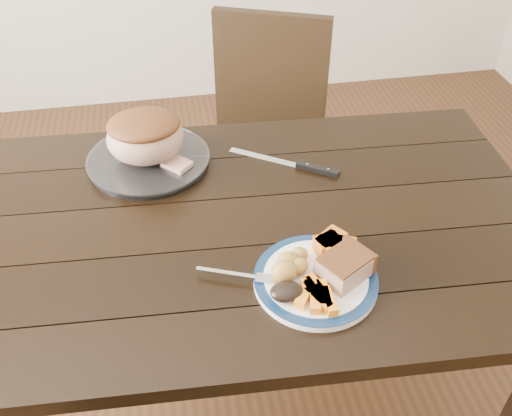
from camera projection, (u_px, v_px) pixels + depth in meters
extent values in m
plane|color=#472B16|center=(231.00, 393.00, 1.87)|extent=(4.00, 4.00, 0.00)
cube|color=black|center=(223.00, 228.00, 1.40)|extent=(1.65, 0.99, 0.04)
cube|color=black|center=(424.00, 220.00, 1.99)|extent=(0.07, 0.07, 0.71)
cube|color=black|center=(259.00, 161.00, 2.10)|extent=(0.55, 0.55, 0.04)
cube|color=black|center=(271.00, 74.00, 2.09)|extent=(0.40, 0.20, 0.46)
cube|color=black|center=(311.00, 188.00, 2.36)|extent=(0.04, 0.04, 0.43)
cube|color=black|center=(297.00, 247.00, 2.09)|extent=(0.04, 0.04, 0.43)
cube|color=black|center=(226.00, 177.00, 2.42)|extent=(0.04, 0.04, 0.43)
cube|color=black|center=(202.00, 233.00, 2.15)|extent=(0.04, 0.04, 0.43)
cylinder|color=white|center=(315.00, 280.00, 1.23)|extent=(0.27, 0.27, 0.02)
torus|color=#0E2546|center=(316.00, 278.00, 1.23)|extent=(0.27, 0.27, 0.02)
cylinder|color=white|center=(149.00, 161.00, 1.57)|extent=(0.33, 0.33, 0.02)
cube|color=tan|center=(344.00, 267.00, 1.21)|extent=(0.13, 0.13, 0.05)
ellipsoid|color=gold|center=(298.00, 266.00, 1.22)|extent=(0.04, 0.04, 0.04)
ellipsoid|color=gold|center=(284.00, 271.00, 1.20)|extent=(0.06, 0.05, 0.05)
ellipsoid|color=gold|center=(299.00, 255.00, 1.25)|extent=(0.04, 0.04, 0.03)
ellipsoid|color=gold|center=(288.00, 261.00, 1.23)|extent=(0.05, 0.04, 0.04)
cube|color=orange|center=(304.00, 295.00, 1.17)|extent=(0.06, 0.07, 0.02)
cube|color=orange|center=(318.00, 299.00, 1.16)|extent=(0.05, 0.07, 0.02)
cube|color=orange|center=(313.00, 291.00, 1.18)|extent=(0.04, 0.07, 0.02)
cube|color=orange|center=(329.00, 301.00, 1.16)|extent=(0.02, 0.07, 0.02)
cube|color=orange|center=(315.00, 299.00, 1.16)|extent=(0.04, 0.07, 0.02)
cube|color=orange|center=(316.00, 288.00, 1.19)|extent=(0.04, 0.07, 0.02)
cube|color=orange|center=(324.00, 294.00, 1.17)|extent=(0.03, 0.07, 0.02)
cube|color=orange|center=(328.00, 245.00, 1.27)|extent=(0.06, 0.06, 0.04)
cube|color=orange|center=(329.00, 245.00, 1.27)|extent=(0.07, 0.07, 0.04)
cube|color=orange|center=(332.00, 241.00, 1.28)|extent=(0.07, 0.07, 0.04)
cube|color=orange|center=(343.00, 248.00, 1.26)|extent=(0.07, 0.06, 0.04)
ellipsoid|color=black|center=(287.00, 292.00, 1.17)|extent=(0.07, 0.05, 0.03)
cube|color=silver|center=(228.00, 274.00, 1.23)|extent=(0.13, 0.06, 0.00)
cube|color=silver|center=(266.00, 279.00, 1.22)|extent=(0.05, 0.04, 0.00)
ellipsoid|color=tan|center=(145.00, 138.00, 1.52)|extent=(0.21, 0.18, 0.13)
cube|color=tan|center=(177.00, 165.00, 1.53)|extent=(0.09, 0.09, 0.02)
cube|color=silver|center=(263.00, 157.00, 1.60)|extent=(0.18, 0.13, 0.00)
cube|color=black|center=(317.00, 169.00, 1.54)|extent=(0.11, 0.08, 0.01)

